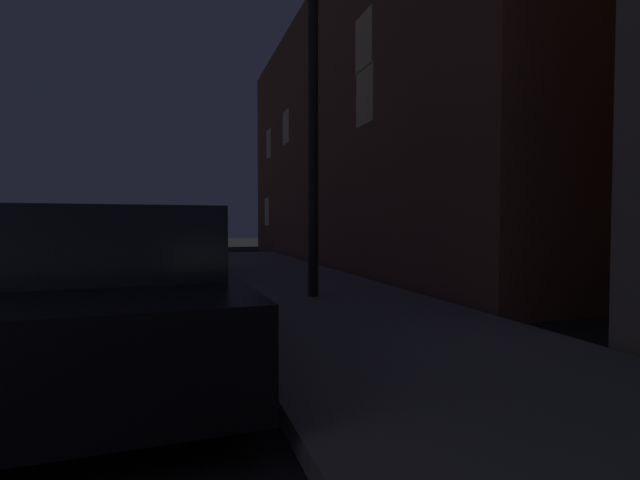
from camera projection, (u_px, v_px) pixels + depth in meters
The scene contains 5 objects.
car_black at pixel (114, 289), 4.13m from camera, with size 2.24×4.49×1.43m.
car_red at pixel (149, 251), 9.96m from camera, with size 2.19×4.23×1.43m.
street_lamp at pixel (313, 54), 7.23m from camera, with size 0.44×0.44×5.77m.
building_mid at pixel (542, 31), 10.68m from camera, with size 8.43×7.76×11.44m.
building_far at pixel (363, 156), 19.24m from camera, with size 7.24×9.19×8.17m.
Camera 1 is at (3.36, -0.62, 1.31)m, focal length 26.07 mm.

